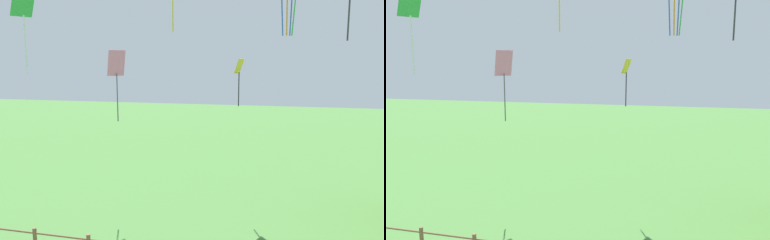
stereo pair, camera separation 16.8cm
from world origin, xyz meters
The scene contains 3 objects.
kite_green_diamond centered at (-5.54, 6.19, 8.84)m, with size 0.88×0.92×2.84m.
kite_pink_diamond centered at (-4.53, 11.28, 6.85)m, with size 0.72×0.86×3.39m.
kite_yellow_diamond centered at (1.07, 13.05, 6.66)m, with size 0.46×0.60×2.30m.
Camera 1 is at (3.19, -5.23, 7.15)m, focal length 35.00 mm.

